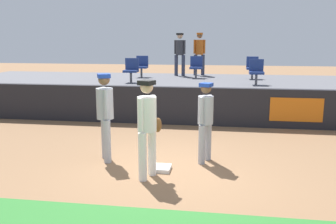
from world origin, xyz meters
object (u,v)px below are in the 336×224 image
Objects in this scene: seat_back_right at (252,66)px; spectator_capped at (199,51)px; seat_back_left at (142,65)px; seat_back_center at (196,66)px; first_base at (161,168)px; seat_front_left at (131,69)px; seat_front_right at (256,70)px; player_runner_visitor at (205,117)px; player_coach_visitor at (105,111)px; spectator_hooded at (180,51)px; player_fielder_home at (147,123)px.

spectator_capped is at bearing 151.93° from seat_back_right.
seat_back_center is (2.16, 0.00, 0.00)m from seat_back_left.
first_base is 0.48× the size of seat_front_left.
seat_back_center is at bearing 77.60° from spectator_capped.
first_base is at bearing -112.55° from seat_front_right.
player_runner_visitor is 5.08m from seat_front_right.
seat_front_right reaches higher than first_base.
player_coach_visitor reaches higher than player_runner_visitor.
seat_front_left is at bearing -88.96° from seat_back_left.
seat_front_left is at bearing -139.76° from seat_back_center.
spectator_capped is at bearing -141.59° from spectator_hooded.
first_base is at bearing -91.17° from seat_back_center.
seat_front_left is 2.79m from seat_back_center.
first_base is at bearing -29.56° from player_runner_visitor.
player_runner_visitor is 2.03× the size of seat_back_right.
player_fielder_home is 7.73m from seat_back_center.
seat_back_left is 2.53m from spectator_capped.
seat_back_left and seat_back_right have the same top height.
seat_front_right is (4.26, -0.00, -0.00)m from seat_front_left.
first_base is 0.48× the size of seat_back_left.
seat_back_left is at bearing -133.83° from player_runner_visitor.
seat_back_center is 0.48× the size of spectator_capped.
player_runner_visitor is 0.98× the size of spectator_capped.
player_fielder_home is 8.89m from spectator_capped.
spectator_hooded is (-1.43, 7.39, 1.12)m from player_runner_visitor.
player_runner_visitor is at bearing -102.18° from seat_back_right.
player_runner_visitor is 6.70m from seat_back_center.
seat_back_center is at bearing -161.45° from player_fielder_home.
player_runner_visitor is 2.03× the size of seat_front_right.
seat_back_right reaches higher than player_runner_visitor.
seat_back_left is (-1.84, 7.71, 0.50)m from player_fielder_home.
seat_back_center is 1.17m from spectator_hooded.
seat_back_right is at bearing 141.75° from spectator_capped.
spectator_hooded is at bearing 148.98° from player_coach_visitor.
seat_back_right is (3.56, 6.85, 0.48)m from player_coach_visitor.
seat_back_left is (-4.29, 1.80, 0.00)m from seat_front_right.
spectator_capped is at bearing 87.79° from seat_back_center.
seat_front_right is at bearing 115.44° from spectator_capped.
seat_front_left and seat_front_right have the same top height.
player_runner_visitor is at bearing 37.61° from first_base.
spectator_capped reaches higher than player_fielder_home.
first_base is 8.66m from spectator_capped.
seat_front_right is 1.80m from seat_back_right.
spectator_hooded is at bearing 27.70° from seat_back_left.
seat_back_center is at bearing 40.24° from seat_front_left.
seat_back_center is (0.15, 7.29, 1.54)m from first_base.
player_coach_visitor is at bearing -61.48° from player_runner_visitor.
spectator_hooded reaches higher than player_fielder_home.
first_base is at bearing 78.51° from spectator_capped.
player_runner_visitor is at bearing 157.30° from player_fielder_home.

